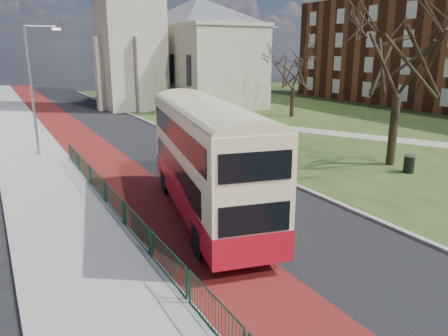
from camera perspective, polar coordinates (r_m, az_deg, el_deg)
ground at (r=15.23m, az=2.38°, el=-10.80°), size 160.00×160.00×0.00m
road_carriageway at (r=33.52m, az=-13.15°, el=3.38°), size 9.00×120.00×0.01m
bus_lane at (r=32.93m, az=-17.67°, el=2.85°), size 3.40×120.00×0.01m
pavement_west at (r=32.46m, az=-24.25°, el=2.14°), size 4.00×120.00×0.12m
kerb_west at (r=32.65m, az=-20.77°, el=2.58°), size 0.25×120.00×0.13m
kerb_east at (r=36.79m, az=-7.09°, el=4.80°), size 0.25×80.00×0.13m
grass_green at (r=47.69m, az=15.87°, el=6.68°), size 40.00×80.00×0.04m
footpath at (r=35.33m, az=22.36°, el=3.31°), size 18.84×32.82×0.03m
pedestrian_railing at (r=17.36m, az=-12.98°, el=-5.84°), size 0.07×24.00×1.12m
streetlamp at (r=29.91m, az=-23.61°, el=10.02°), size 2.13×0.18×8.00m
bus at (r=17.37m, az=-2.24°, el=1.70°), size 4.78×11.26×4.59m
winter_tree_near at (r=27.01m, az=22.34°, el=15.59°), size 7.65×7.65×10.55m
winter_tree_far at (r=44.89m, az=9.10°, el=13.30°), size 5.98×5.98×7.56m
litter_bin at (r=26.25m, az=23.02°, el=0.51°), size 0.71×0.71×1.00m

